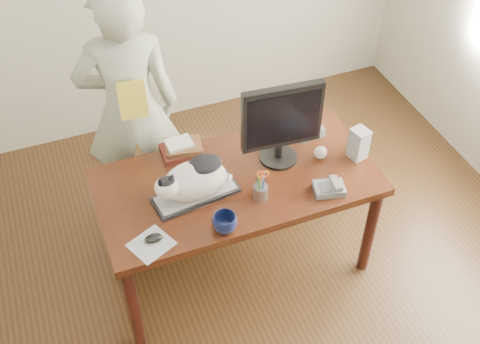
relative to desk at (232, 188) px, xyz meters
name	(u,v)px	position (x,y,z in m)	size (l,w,h in m)	color
room	(286,171)	(0.00, -0.68, 0.75)	(4.50, 4.50, 4.50)	black
desk	(232,188)	(0.00, 0.00, 0.00)	(1.60, 0.80, 0.75)	black
keyboard	(196,195)	(-0.26, -0.12, 0.16)	(0.50, 0.24, 0.03)	black
cat	(192,180)	(-0.27, -0.13, 0.28)	(0.47, 0.28, 0.27)	silver
monitor	(282,121)	(0.29, -0.02, 0.44)	(0.47, 0.24, 0.52)	black
pen_cup	(261,191)	(0.07, -0.27, 0.21)	(0.10, 0.10, 0.21)	gray
mousepad	(151,244)	(-0.58, -0.37, 0.15)	(0.26, 0.25, 0.00)	#9DA1A8
mouse	(154,238)	(-0.56, -0.35, 0.17)	(0.11, 0.09, 0.04)	black
coffee_mug	(225,223)	(-0.19, -0.41, 0.20)	(0.13, 0.13, 0.10)	#0D1435
phone	(330,188)	(0.45, -0.36, 0.17)	(0.19, 0.16, 0.08)	#5D5D61
speaker	(359,144)	(0.73, -0.16, 0.25)	(0.11, 0.12, 0.20)	gray
baseball	(321,152)	(0.53, -0.09, 0.19)	(0.08, 0.08, 0.08)	white
book_stack	(182,148)	(-0.22, 0.24, 0.19)	(0.25, 0.20, 0.09)	#501A15
calculator	(305,126)	(0.55, 0.17, 0.18)	(0.18, 0.23, 0.07)	#5D5D61
person	(130,109)	(-0.44, 0.63, 0.26)	(0.63, 0.41, 1.72)	beige
held_book	(133,100)	(-0.44, 0.46, 0.45)	(0.17, 0.12, 0.23)	gold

